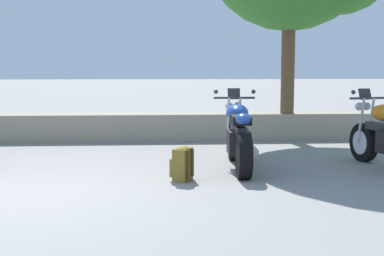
% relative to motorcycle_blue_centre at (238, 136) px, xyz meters
% --- Properties ---
extents(ground_plane, '(120.00, 120.00, 0.00)m').
position_rel_motorcycle_blue_centre_xyz_m(ground_plane, '(-3.01, -1.47, -0.49)').
color(ground_plane, gray).
extents(stone_wall, '(36.00, 0.80, 0.55)m').
position_rel_motorcycle_blue_centre_xyz_m(stone_wall, '(-3.01, 3.33, -0.21)').
color(stone_wall, gray).
rests_on(stone_wall, ground).
extents(motorcycle_blue_centre, '(0.67, 2.06, 1.18)m').
position_rel_motorcycle_blue_centre_xyz_m(motorcycle_blue_centre, '(0.00, 0.00, 0.00)').
color(motorcycle_blue_centre, black).
rests_on(motorcycle_blue_centre, ground).
extents(rider_backpack, '(0.33, 0.35, 0.47)m').
position_rel_motorcycle_blue_centre_xyz_m(rider_backpack, '(-0.88, -0.81, -0.24)').
color(rider_backpack, brown).
rests_on(rider_backpack, ground).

